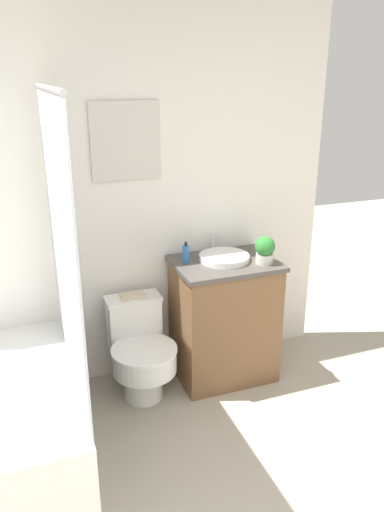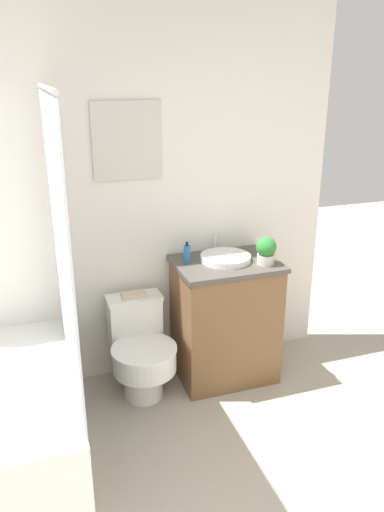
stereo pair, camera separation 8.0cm
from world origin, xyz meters
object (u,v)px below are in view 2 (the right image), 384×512
(toilet, at_px, (141,350))
(potted_plant, at_px, (266,250))
(soap_bottle, at_px, (187,254))
(book_on_tank, at_px, (134,295))
(sink, at_px, (225,258))

(toilet, height_order, potted_plant, potted_plant)
(soap_bottle, xyz_separation_m, book_on_tank, (-0.35, 0.06, -0.27))
(sink, height_order, potted_plant, potted_plant)
(soap_bottle, bearing_deg, book_on_tank, 171.04)
(potted_plant, bearing_deg, sink, 148.33)
(soap_bottle, relative_size, book_on_tank, 0.87)
(toilet, xyz_separation_m, book_on_tank, (-0.00, 0.15, 0.34))
(potted_plant, bearing_deg, soap_bottle, 157.95)
(sink, distance_m, potted_plant, 0.28)
(sink, height_order, book_on_tank, sink)
(potted_plant, xyz_separation_m, book_on_tank, (-0.83, 0.25, -0.30))
(toilet, relative_size, soap_bottle, 4.59)
(book_on_tank, bearing_deg, toilet, -90.00)
(toilet, distance_m, sink, 0.83)
(sink, height_order, soap_bottle, soap_bottle)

